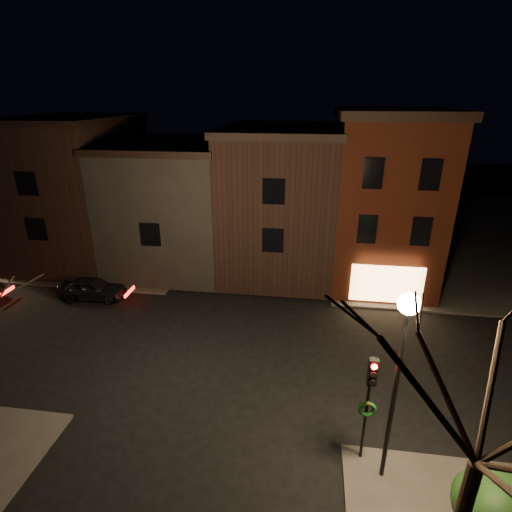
{
  "coord_description": "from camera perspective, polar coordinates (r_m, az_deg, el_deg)",
  "views": [
    {
      "loc": [
        3.51,
        -15.65,
        11.39
      ],
      "look_at": [
        0.71,
        4.26,
        3.2
      ],
      "focal_mm": 28.0,
      "sensor_mm": 36.0,
      "label": 1
    }
  ],
  "objects": [
    {
      "name": "bare_tree_right",
      "position": [
        9.72,
        31.69,
        -14.26
      ],
      "size": [
        6.4,
        6.4,
        8.5
      ],
      "color": "black",
      "rests_on": "sidewalk_near_right"
    },
    {
      "name": "sidewalk_far_right",
      "position": [
        40.88,
        31.43,
        2.74
      ],
      "size": [
        30.0,
        30.0,
        0.12
      ],
      "primitive_type": "cube",
      "color": "#2D2B28",
      "rests_on": "ground"
    },
    {
      "name": "parked_car_a",
      "position": [
        25.71,
        -22.34,
        -4.3
      ],
      "size": [
        4.01,
        1.87,
        1.33
      ],
      "primitive_type": "imported",
      "rotation": [
        0.0,
        0.0,
        1.65
      ],
      "color": "black",
      "rests_on": "ground"
    },
    {
      "name": "row_building_b",
      "position": [
        28.62,
        -11.23,
        7.47
      ],
      "size": [
        7.8,
        10.3,
        8.4
      ],
      "color": "black",
      "rests_on": "ground"
    },
    {
      "name": "sidewalk_far_left",
      "position": [
        44.18,
        -24.6,
        5.27
      ],
      "size": [
        30.0,
        30.0,
        0.12
      ],
      "primitive_type": "cube",
      "color": "#2D2B28",
      "rests_on": "ground"
    },
    {
      "name": "traffic_signal",
      "position": [
        13.45,
        15.86,
        -18.51
      ],
      "size": [
        0.58,
        0.38,
        4.05
      ],
      "color": "black",
      "rests_on": "sidewalk_near_right"
    },
    {
      "name": "row_building_c",
      "position": [
        31.56,
        -24.04,
        8.74
      ],
      "size": [
        7.3,
        10.3,
        9.9
      ],
      "color": "black",
      "rests_on": "ground"
    },
    {
      "name": "ground",
      "position": [
        19.67,
        -3.87,
        -13.28
      ],
      "size": [
        120.0,
        120.0,
        0.0
      ],
      "primitive_type": "plane",
      "color": "black",
      "rests_on": "ground"
    },
    {
      "name": "corner_building",
      "position": [
        26.22,
        17.82,
        7.9
      ],
      "size": [
        6.5,
        8.5,
        10.5
      ],
      "color": "#47190C",
      "rests_on": "ground"
    },
    {
      "name": "row_building_a",
      "position": [
        27.03,
        3.54,
        8.08
      ],
      "size": [
        7.3,
        10.3,
        9.4
      ],
      "color": "black",
      "rests_on": "ground"
    },
    {
      "name": "street_lamp_near",
      "position": [
        11.79,
        20.3,
        -11.19
      ],
      "size": [
        0.6,
        0.6,
        6.48
      ],
      "color": "black",
      "rests_on": "sidewalk_near_right"
    }
  ]
}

